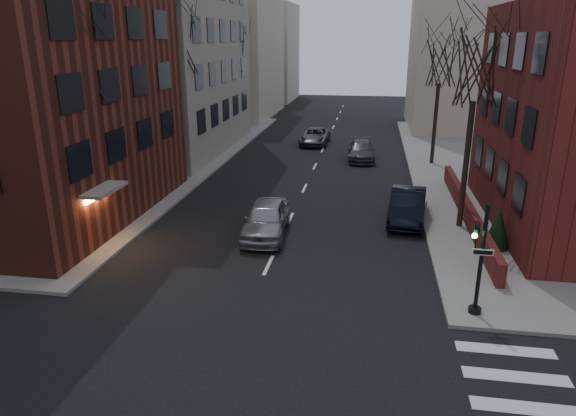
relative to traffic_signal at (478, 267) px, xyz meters
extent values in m
cube|color=maroon|center=(1.36, 10.01, -1.26)|extent=(0.35, 16.00, 1.00)
cube|color=#B9B19C|center=(-22.94, 46.01, 7.09)|extent=(14.00, 16.00, 18.00)
cube|color=#B9B19C|center=(7.06, 41.01, 6.09)|extent=(14.00, 14.00, 16.00)
cube|color=#B9B19C|center=(-20.94, 63.01, 5.09)|extent=(10.00, 12.00, 14.00)
cylinder|color=black|center=(0.06, 0.01, 0.24)|extent=(0.14, 0.14, 4.00)
cylinder|color=black|center=(0.06, 0.01, -1.66)|extent=(0.44, 0.44, 0.20)
imported|color=black|center=(-0.19, 0.01, 1.09)|extent=(0.16, 0.20, 1.00)
sphere|color=#19FF4C|center=(-0.26, -0.04, 1.14)|extent=(0.18, 0.18, 0.18)
cube|color=white|center=(0.06, -0.11, 0.59)|extent=(0.70, 0.03, 0.22)
cylinder|color=#2D231C|center=(-16.74, 5.01, 1.57)|extent=(0.28, 0.28, 6.65)
cylinder|color=#2D231C|center=(-16.74, 17.01, 1.74)|extent=(0.28, 0.28, 7.00)
cylinder|color=#2D231C|center=(-16.74, 31.01, 1.39)|extent=(0.28, 0.28, 6.30)
cylinder|color=#2D231C|center=(0.86, 9.01, 1.39)|extent=(0.28, 0.28, 6.30)
cylinder|color=#2D231C|center=(0.86, 23.01, 1.22)|extent=(0.28, 0.28, 5.95)
cylinder|color=black|center=(-16.14, 13.01, 1.24)|extent=(0.12, 0.12, 6.00)
sphere|color=#FFA54C|center=(-16.14, 13.01, 4.34)|extent=(0.36, 0.36, 0.36)
cylinder|color=black|center=(-16.14, 33.01, 1.24)|extent=(0.12, 0.12, 6.00)
sphere|color=#FFA54C|center=(-16.14, 33.01, 4.34)|extent=(0.36, 0.36, 0.36)
imported|color=black|center=(-1.74, 9.72, -1.06)|extent=(2.32, 5.28, 1.69)
imported|color=gray|center=(-8.74, 6.45, -1.05)|extent=(2.31, 5.16, 1.72)
imported|color=#39393D|center=(-4.54, 23.80, -1.17)|extent=(2.30, 5.16, 1.47)
imported|color=#414146|center=(-8.90, 29.44, -1.19)|extent=(2.51, 5.24, 1.44)
cube|color=white|center=(-0.64, 9.84, -1.30)|extent=(0.46, 0.60, 0.92)
cone|color=black|center=(2.07, 6.30, -0.78)|extent=(1.41, 1.41, 1.95)
camera|label=1|loc=(-3.86, -16.79, 7.46)|focal=32.00mm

